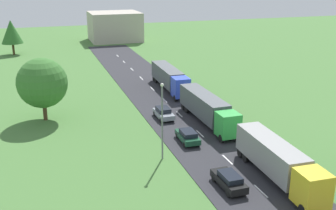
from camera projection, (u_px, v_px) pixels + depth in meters
The scene contains 12 objects.
road at pixel (217, 150), 45.84m from camera, with size 10.00×140.00×0.06m, color #2B2B30.
lane_marking_centre at pixel (237, 169), 41.49m from camera, with size 0.16×121.42×0.01m.
truck_lead at pixel (278, 160), 38.71m from camera, with size 2.85×13.08×3.52m.
truck_second at pixel (207, 108), 53.45m from camera, with size 2.62×14.08×3.58m.
truck_third at pixel (170, 78), 68.52m from camera, with size 2.79×14.28×3.54m.
car_second at pixel (229, 180), 37.67m from camera, with size 1.86×4.38×1.49m.
car_third at pixel (188, 136), 47.79m from camera, with size 1.95×4.27×1.45m.
car_fourth at pixel (164, 113), 55.45m from camera, with size 1.95×4.11×1.49m.
lamppost_second at pixel (162, 118), 42.49m from camera, with size 0.36×0.36×8.32m.
tree_oak at pixel (42, 83), 53.74m from camera, with size 6.58×6.58×8.41m.
tree_birch at pixel (11, 32), 96.44m from camera, with size 4.94×4.94×8.12m.
distant_building at pixel (115, 26), 116.38m from camera, with size 13.83×12.37×7.95m, color #B2A899.
Camera 1 is at (-18.23, -13.73, 19.11)m, focal length 44.12 mm.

